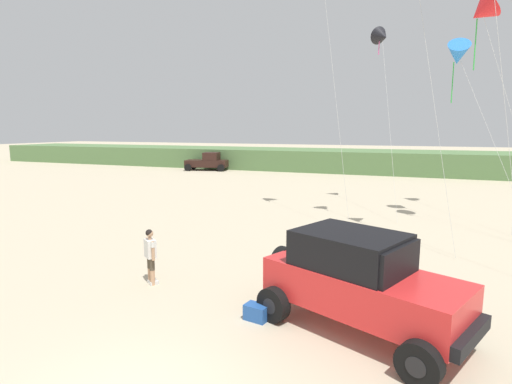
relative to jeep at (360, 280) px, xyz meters
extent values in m
cube|color=#567A47|center=(-7.36, 35.84, -0.08)|extent=(90.00, 8.09, 2.24)
cube|color=red|center=(0.06, -0.03, -0.19)|extent=(4.77, 3.43, 0.90)
cube|color=red|center=(1.58, -0.68, 0.18)|extent=(1.68, 1.99, 0.12)
cube|color=black|center=(-0.26, 0.11, 0.66)|extent=(2.81, 2.53, 0.80)
cube|color=black|center=(0.84, -0.36, 0.62)|extent=(0.75, 1.58, 0.72)
cube|color=black|center=(2.16, -0.93, -0.46)|extent=(0.90, 1.74, 0.28)
cylinder|color=black|center=(-2.07, 0.89, -0.09)|extent=(0.58, 0.83, 0.77)
cylinder|color=black|center=(2.08, 0.23, -0.78)|extent=(0.89, 0.61, 0.84)
cylinder|color=black|center=(2.08, 0.23, -0.78)|extent=(0.47, 0.44, 0.38)
cylinder|color=black|center=(1.26, -1.67, -0.78)|extent=(0.89, 0.61, 0.84)
cylinder|color=black|center=(1.26, -1.67, -0.78)|extent=(0.47, 0.44, 0.38)
cylinder|color=black|center=(-1.14, 1.61, -0.78)|extent=(0.89, 0.61, 0.84)
cylinder|color=black|center=(-1.14, 1.61, -0.78)|extent=(0.47, 0.44, 0.38)
cylinder|color=black|center=(-1.95, -0.28, -0.78)|extent=(0.89, 0.61, 0.84)
cylinder|color=black|center=(-1.95, -0.28, -0.78)|extent=(0.47, 0.44, 0.38)
cylinder|color=tan|center=(-6.17, 0.69, -0.95)|extent=(0.14, 0.14, 0.49)
cylinder|color=#4C4233|center=(-6.17, 0.69, -0.56)|extent=(0.15, 0.15, 0.36)
cube|color=silver|center=(-6.15, 0.72, -1.15)|extent=(0.24, 0.27, 0.10)
cylinder|color=tan|center=(-6.00, 0.56, -0.95)|extent=(0.14, 0.14, 0.49)
cylinder|color=#4C4233|center=(-6.00, 0.56, -0.56)|extent=(0.15, 0.15, 0.36)
cube|color=silver|center=(-5.97, 0.59, -1.15)|extent=(0.24, 0.27, 0.10)
cube|color=silver|center=(-6.08, 0.63, -0.11)|extent=(0.48, 0.45, 0.54)
cylinder|color=tan|center=(-6.29, 0.78, -0.12)|extent=(0.09, 0.09, 0.56)
cylinder|color=silver|center=(-6.29, 0.78, 0.07)|extent=(0.11, 0.11, 0.16)
cylinder|color=tan|center=(-5.88, 0.48, -0.12)|extent=(0.09, 0.09, 0.56)
cylinder|color=silver|center=(-5.88, 0.48, 0.07)|extent=(0.11, 0.11, 0.16)
cylinder|color=tan|center=(-6.08, 0.63, 0.20)|extent=(0.10, 0.10, 0.08)
sphere|color=tan|center=(-6.08, 0.63, 0.34)|extent=(0.21, 0.21, 0.21)
sphere|color=black|center=(-6.09, 0.62, 0.36)|extent=(0.21, 0.21, 0.21)
cube|color=#23519E|center=(-2.35, -0.37, -1.01)|extent=(0.62, 0.45, 0.38)
cube|color=black|center=(-20.19, 30.54, -0.44)|extent=(4.90, 2.84, 0.76)
cube|color=black|center=(-19.66, 30.66, 0.36)|extent=(1.95, 2.10, 0.84)
cylinder|color=black|center=(-18.61, 31.96, -0.82)|extent=(0.80, 0.42, 0.76)
cylinder|color=black|center=(-18.16, 29.91, -0.82)|extent=(0.80, 0.42, 0.76)
cylinder|color=black|center=(-22.23, 31.17, -0.82)|extent=(0.80, 0.42, 0.76)
cylinder|color=black|center=(-21.78, 29.12, -0.82)|extent=(0.80, 0.42, 0.76)
cylinder|color=silver|center=(3.39, 6.26, 5.50)|extent=(1.81, 2.53, 13.31)
cone|color=black|center=(-1.04, 16.30, 8.61)|extent=(1.58, 1.36, 1.42)
cylinder|color=#E04C93|center=(-1.19, 16.30, 7.98)|extent=(0.05, 0.15, 0.76)
cylinder|color=silver|center=(-0.29, 13.83, 3.73)|extent=(1.52, 4.95, 9.76)
cylinder|color=silver|center=(-2.58, 10.14, 5.36)|extent=(2.28, 2.61, 13.03)
cone|color=red|center=(3.38, 11.54, 8.32)|extent=(1.61, 1.49, 1.51)
cylinder|color=green|center=(3.23, 11.54, 6.97)|extent=(0.05, 0.23, 2.18)
cone|color=blue|center=(2.76, 13.79, 6.96)|extent=(1.42, 1.81, 1.80)
cylinder|color=green|center=(2.61, 13.79, 5.63)|extent=(0.05, 0.22, 1.99)
cylinder|color=silver|center=(4.17, 11.36, 2.91)|extent=(2.84, 4.86, 8.12)
cylinder|color=silver|center=(1.41, 8.22, 5.40)|extent=(2.36, 3.61, 13.10)
camera|label=1|loc=(0.94, -8.88, 3.37)|focal=28.22mm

